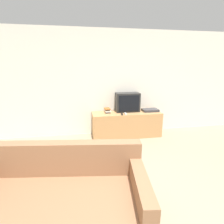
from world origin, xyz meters
The scene contains 8 objects.
wall_back centered at (0.00, 3.03, 1.30)m, with size 9.00×0.06×2.60m.
tv_stand centered at (0.44, 2.72, 0.31)m, with size 1.71×0.53×0.61m.
television centered at (0.49, 2.83, 0.85)m, with size 0.59×0.31×0.47m.
couch centered at (-0.93, 0.31, 0.28)m, with size 1.99×1.18×0.84m.
book_stack centered at (-0.03, 2.79, 0.67)m, with size 0.16×0.22×0.11m.
remote_on_stand centered at (0.38, 2.57, 0.63)m, with size 0.05×0.14×0.02m.
remote_secondary centered at (0.28, 2.54, 0.63)m, with size 0.06×0.15×0.02m.
set_top_box centered at (1.07, 2.74, 0.64)m, with size 0.40×0.28×0.06m.
Camera 1 is at (-0.63, -1.36, 1.72)m, focal length 28.00 mm.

